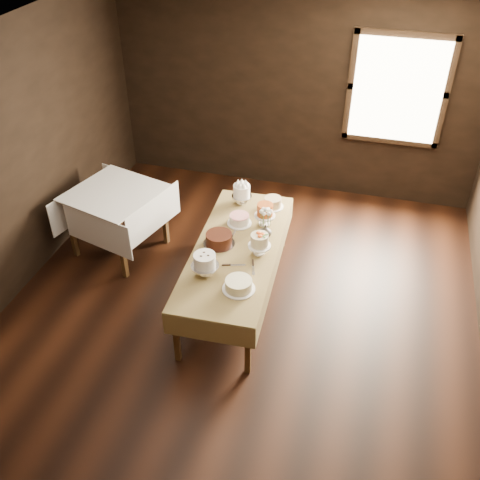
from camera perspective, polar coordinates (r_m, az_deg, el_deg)
name	(u,v)px	position (r m, az deg, el deg)	size (l,w,h in m)	color
floor	(235,322)	(5.87, -0.53, -8.62)	(5.00, 6.00, 0.01)	black
ceiling	(233,60)	(4.36, -0.74, 18.37)	(5.00, 6.00, 0.01)	beige
wall_back	(296,94)	(7.60, 5.87, 14.97)	(5.00, 0.02, 2.80)	black
window	(397,91)	(7.38, 16.17, 14.78)	(1.10, 0.05, 1.30)	#FFEABF
display_table	(237,251)	(5.76, -0.37, -1.20)	(0.97, 2.26, 0.69)	#3E2814
side_table	(115,199)	(6.61, -12.96, 4.19)	(1.20, 1.20, 0.83)	#3E2814
cake_meringue	(242,195)	(6.39, 0.17, 4.76)	(0.24, 0.24, 0.25)	silver
cake_speckled	(273,203)	(6.36, 3.46, 3.92)	(0.28, 0.28, 0.12)	white
cake_lattice	(239,220)	(6.06, -0.07, 2.11)	(0.27, 0.27, 0.10)	white
cake_caramel	(265,215)	(6.03, 2.61, 2.60)	(0.24, 0.24, 0.27)	white
cake_chocolate	(219,239)	(5.75, -2.22, 0.07)	(0.34, 0.34, 0.13)	silver
cake_flowers	(259,245)	(5.59, 2.04, -0.53)	(0.24, 0.24, 0.25)	white
cake_swirl	(205,265)	(5.33, -3.70, -2.68)	(0.28, 0.28, 0.25)	silver
cake_cream	(239,285)	(5.18, -0.14, -4.75)	(0.32, 0.32, 0.11)	white
cake_server_a	(238,265)	(5.50, -0.20, -2.62)	(0.24, 0.03, 0.01)	silver
cake_server_b	(253,270)	(5.43, 1.41, -3.18)	(0.24, 0.03, 0.01)	silver
cake_server_c	(233,234)	(5.92, -0.71, 0.63)	(0.24, 0.03, 0.01)	silver
cake_server_d	(265,235)	(5.91, 2.65, 0.49)	(0.24, 0.03, 0.01)	silver
cake_server_e	(208,259)	(5.58, -3.39, -1.97)	(0.24, 0.03, 0.01)	silver
flower_vase	(265,231)	(5.85, 2.66, 0.93)	(0.14, 0.14, 0.14)	#2D2823
flower_bouquet	(266,216)	(5.74, 2.72, 2.49)	(0.14, 0.14, 0.20)	white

